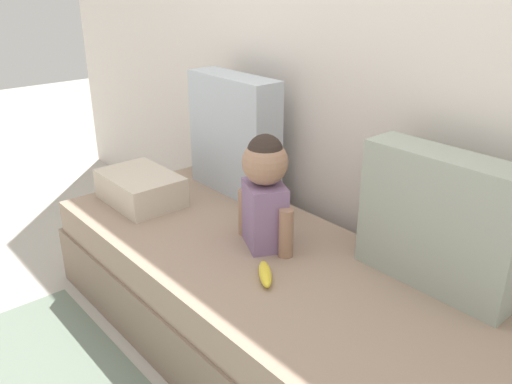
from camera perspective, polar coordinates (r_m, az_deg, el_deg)
name	(u,v)px	position (r m, az deg, el deg)	size (l,w,h in m)	color
ground_plane	(259,341)	(2.32, 0.29, -15.83)	(12.00, 12.00, 0.00)	#B2ADA3
back_wall	(366,21)	(2.21, 11.80, 17.70)	(5.22, 0.10, 2.53)	silver
couch	(259,299)	(2.19, 0.30, -11.50)	(2.02, 0.85, 0.43)	#826C5B
throw_pillow_left	(234,135)	(2.55, -2.38, 6.20)	(0.52, 0.16, 0.57)	#B2BCC6
throw_pillow_right	(440,221)	(1.88, 19.26, -3.02)	(0.56, 0.16, 0.48)	#99A393
toddler	(265,188)	(2.02, 0.97, 0.42)	(0.30, 0.21, 0.46)	gray
banana	(265,274)	(1.90, 1.00, -8.85)	(0.17, 0.04, 0.04)	yellow
folded_blanket	(140,188)	(2.54, -12.40, 0.44)	(0.40, 0.28, 0.14)	beige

